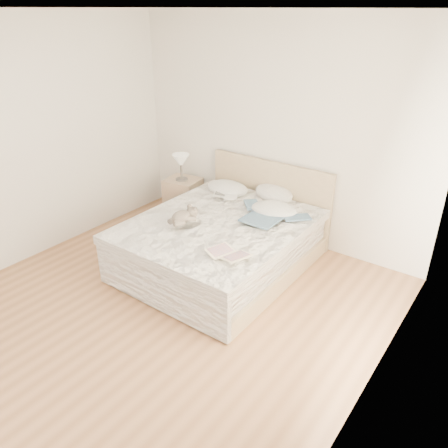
{
  "coord_description": "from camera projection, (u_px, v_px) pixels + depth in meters",
  "views": [
    {
      "loc": [
        2.59,
        -2.34,
        2.7
      ],
      "look_at": [
        0.11,
        1.05,
        0.62
      ],
      "focal_mm": 35.0,
      "sensor_mm": 36.0,
      "label": 1
    }
  ],
  "objects": [
    {
      "name": "floor",
      "position": [
        152.0,
        316.0,
        4.26
      ],
      "size": [
        4.0,
        4.5,
        0.0
      ],
      "primitive_type": "cube",
      "color": "brown",
      "rests_on": "ground"
    },
    {
      "name": "ceiling",
      "position": [
        123.0,
        8.0,
        3.06
      ],
      "size": [
        4.0,
        4.5,
        0.0
      ],
      "primitive_type": "cube",
      "color": "white",
      "rests_on": "ground"
    },
    {
      "name": "wall_back",
      "position": [
        275.0,
        132.0,
        5.29
      ],
      "size": [
        4.0,
        0.02,
        2.7
      ],
      "primitive_type": "cube",
      "color": "silver",
      "rests_on": "ground"
    },
    {
      "name": "wall_left",
      "position": [
        10.0,
        147.0,
        4.72
      ],
      "size": [
        0.02,
        4.5,
        2.7
      ],
      "primitive_type": "cube",
      "color": "silver",
      "rests_on": "ground"
    },
    {
      "name": "wall_right",
      "position": [
        375.0,
        260.0,
        2.6
      ],
      "size": [
        0.02,
        4.5,
        2.7
      ],
      "primitive_type": "cube",
      "color": "silver",
      "rests_on": "ground"
    },
    {
      "name": "window",
      "position": [
        392.0,
        227.0,
        2.78
      ],
      "size": [
        0.02,
        1.3,
        1.1
      ],
      "primitive_type": "cube",
      "color": "white",
      "rests_on": "wall_right"
    },
    {
      "name": "bed",
      "position": [
        224.0,
        242.0,
        4.99
      ],
      "size": [
        1.72,
        2.14,
        1.0
      ],
      "color": "tan",
      "rests_on": "floor"
    },
    {
      "name": "nightstand",
      "position": [
        183.0,
        198.0,
        6.21
      ],
      "size": [
        0.51,
        0.46,
        0.56
      ],
      "primitive_type": "cube",
      "rotation": [
        0.0,
        0.0,
        0.15
      ],
      "color": "tan",
      "rests_on": "floor"
    },
    {
      "name": "table_lamp",
      "position": [
        181.0,
        162.0,
        5.95
      ],
      "size": [
        0.23,
        0.23,
        0.37
      ],
      "color": "#534C48",
      "rests_on": "nightstand"
    },
    {
      "name": "pillow_left",
      "position": [
        227.0,
        188.0,
        5.56
      ],
      "size": [
        0.59,
        0.42,
        0.17
      ],
      "primitive_type": "ellipsoid",
      "rotation": [
        0.0,
        0.0,
        -0.04
      ],
      "color": "silver",
      "rests_on": "bed"
    },
    {
      "name": "pillow_middle",
      "position": [
        274.0,
        193.0,
        5.42
      ],
      "size": [
        0.68,
        0.6,
        0.17
      ],
      "primitive_type": "ellipsoid",
      "rotation": [
        0.0,
        0.0,
        -0.43
      ],
      "color": "silver",
      "rests_on": "bed"
    },
    {
      "name": "pillow_right",
      "position": [
        274.0,
        209.0,
        4.98
      ],
      "size": [
        0.6,
        0.48,
        0.16
      ],
      "primitive_type": "ellipsoid",
      "rotation": [
        0.0,
        0.0,
        0.23
      ],
      "color": "silver",
      "rests_on": "bed"
    },
    {
      "name": "blouse",
      "position": [
        266.0,
        216.0,
        4.84
      ],
      "size": [
        0.6,
        0.64,
        0.02
      ],
      "primitive_type": null,
      "rotation": [
        0.0,
        0.0,
        -0.01
      ],
      "color": "#334D66",
      "rests_on": "bed"
    },
    {
      "name": "photo_book",
      "position": [
        226.0,
        195.0,
        5.38
      ],
      "size": [
        0.4,
        0.36,
        0.03
      ],
      "primitive_type": "cube",
      "rotation": [
        0.0,
        0.0,
        0.5
      ],
      "color": "silver",
      "rests_on": "bed"
    },
    {
      "name": "childrens_book",
      "position": [
        228.0,
        254.0,
        4.09
      ],
      "size": [
        0.44,
        0.36,
        0.02
      ],
      "primitive_type": "cube",
      "rotation": [
        0.0,
        0.0,
        -0.32
      ],
      "color": "#FFEECD",
      "rests_on": "bed"
    },
    {
      "name": "teddy_bear",
      "position": [
        181.0,
        222.0,
        4.67
      ],
      "size": [
        0.25,
        0.33,
        0.16
      ],
      "primitive_type": null,
      "rotation": [
        0.0,
        0.0,
        -0.11
      ],
      "color": "#5F534A",
      "rests_on": "bed"
    }
  ]
}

